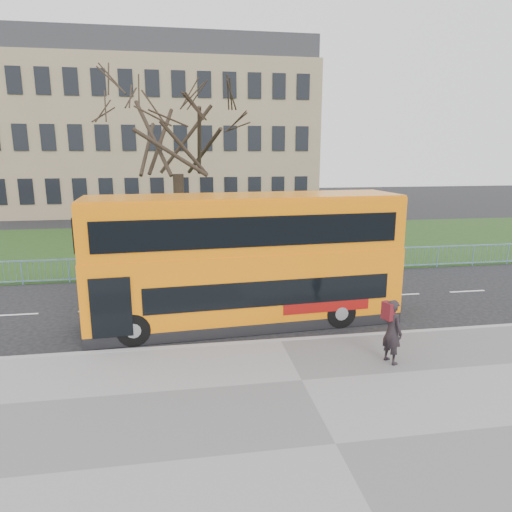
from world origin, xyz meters
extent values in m
plane|color=black|center=(0.00, 0.00, 0.00)|extent=(120.00, 120.00, 0.00)
cube|color=slate|center=(0.00, -6.75, 0.06)|extent=(80.00, 10.50, 0.12)
cube|color=gray|center=(0.00, -1.55, 0.07)|extent=(80.00, 0.20, 0.14)
cube|color=#1A3513|center=(0.00, 14.30, 0.04)|extent=(80.00, 15.40, 0.08)
cube|color=#8E7B5A|center=(-5.00, 35.00, 7.00)|extent=(30.00, 15.00, 14.00)
cube|color=orange|center=(-0.81, 0.40, 1.32)|extent=(10.52, 3.13, 1.93)
cube|color=orange|center=(-0.81, 0.40, 2.45)|extent=(10.52, 3.13, 0.33)
cube|color=orange|center=(-0.81, 0.40, 3.49)|extent=(10.46, 3.08, 1.73)
cube|color=black|center=(-0.14, -0.81, 1.40)|extent=(7.99, 0.55, 0.84)
cube|color=black|center=(-0.73, -0.82, 3.40)|extent=(9.53, 0.65, 0.94)
cylinder|color=black|center=(-4.44, -0.95, 0.51)|extent=(1.04, 0.34, 1.03)
cylinder|color=black|center=(2.27, -0.52, 0.51)|extent=(1.04, 0.34, 1.03)
imported|color=black|center=(2.67, -3.52, 1.02)|extent=(0.62, 0.76, 1.80)
camera|label=1|loc=(-2.83, -14.39, 5.76)|focal=32.00mm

